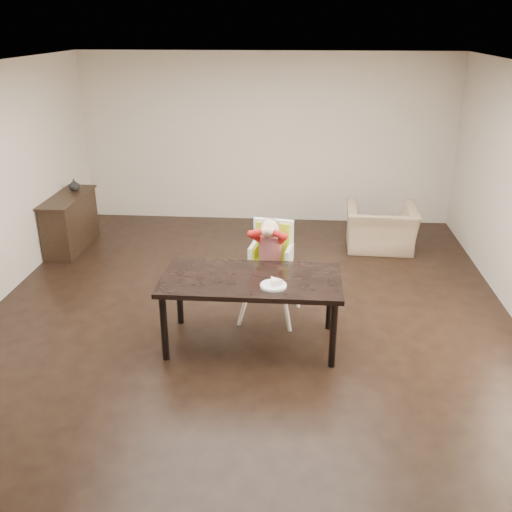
% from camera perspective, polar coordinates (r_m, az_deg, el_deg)
% --- Properties ---
extents(ground, '(7.00, 7.00, 0.00)m').
position_cam_1_polar(ground, '(6.51, -0.87, -6.18)').
color(ground, black).
rests_on(ground, ground).
extents(room_walls, '(6.02, 7.02, 2.71)m').
position_cam_1_polar(room_walls, '(5.85, -0.98, 9.97)').
color(room_walls, beige).
rests_on(room_walls, ground).
extents(dining_table, '(1.80, 0.90, 0.75)m').
position_cam_1_polar(dining_table, '(5.72, -0.51, -2.90)').
color(dining_table, black).
rests_on(dining_table, ground).
extents(high_chair, '(0.56, 0.56, 1.17)m').
position_cam_1_polar(high_chair, '(6.22, 1.48, 0.80)').
color(high_chair, white).
rests_on(high_chair, ground).
extents(plate, '(0.29, 0.29, 0.07)m').
position_cam_1_polar(plate, '(5.49, 1.82, -2.83)').
color(plate, white).
rests_on(plate, dining_table).
extents(armchair, '(1.02, 0.69, 0.87)m').
position_cam_1_polar(armchair, '(8.47, 12.41, 3.44)').
color(armchair, '#9F8565').
rests_on(armchair, ground).
extents(sideboard, '(0.44, 1.26, 0.79)m').
position_cam_1_polar(sideboard, '(8.77, -18.09, 3.25)').
color(sideboard, black).
rests_on(sideboard, ground).
extents(vase, '(0.21, 0.22, 0.16)m').
position_cam_1_polar(vase, '(8.91, -17.73, 6.79)').
color(vase, '#99999E').
rests_on(vase, sideboard).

